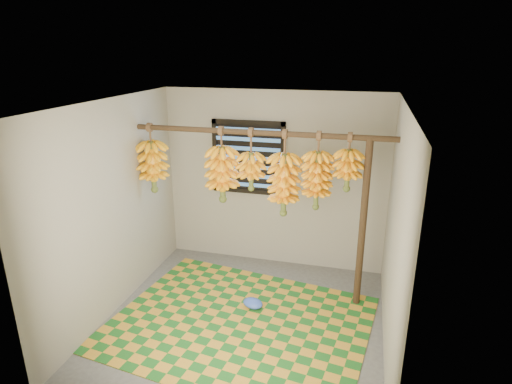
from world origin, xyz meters
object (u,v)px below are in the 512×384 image
(plastic_bag, at_px, (253,303))
(banana_bunch_c, at_px, (251,171))
(banana_bunch_f, at_px, (348,170))
(woven_mat, at_px, (239,323))
(banana_bunch_a, at_px, (153,167))
(banana_bunch_b, at_px, (222,174))
(banana_bunch_d, at_px, (284,185))
(support_post, at_px, (363,226))
(banana_bunch_e, at_px, (317,180))

(plastic_bag, relative_size, banana_bunch_c, 0.34)
(banana_bunch_c, xyz_separation_m, banana_bunch_f, (1.09, 0.00, 0.09))
(woven_mat, height_order, banana_bunch_c, banana_bunch_c)
(banana_bunch_a, xyz_separation_m, banana_bunch_b, (0.90, 0.00, -0.03))
(banana_bunch_a, relative_size, banana_bunch_f, 1.32)
(banana_bunch_a, height_order, banana_bunch_b, same)
(plastic_bag, distance_m, banana_bunch_c, 1.55)
(plastic_bag, relative_size, banana_bunch_d, 0.25)
(woven_mat, xyz_separation_m, banana_bunch_a, (-1.31, 0.74, 1.51))
(plastic_bag, bearing_deg, banana_bunch_f, 23.12)
(plastic_bag, relative_size, banana_bunch_f, 0.39)
(banana_bunch_a, bearing_deg, banana_bunch_f, 0.00)
(woven_mat, xyz_separation_m, plastic_bag, (0.07, 0.33, 0.06))
(support_post, height_order, banana_bunch_a, banana_bunch_a)
(plastic_bag, bearing_deg, banana_bunch_a, 163.43)
(plastic_bag, xyz_separation_m, banana_bunch_d, (0.26, 0.41, 1.35))
(woven_mat, height_order, banana_bunch_f, banana_bunch_f)
(plastic_bag, relative_size, banana_bunch_a, 0.29)
(support_post, height_order, banana_bunch_f, banana_bunch_f)
(banana_bunch_b, height_order, banana_bunch_e, same)
(banana_bunch_e, bearing_deg, banana_bunch_d, 180.00)
(woven_mat, distance_m, banana_bunch_f, 2.07)
(support_post, height_order, banana_bunch_d, banana_bunch_d)
(banana_bunch_a, xyz_separation_m, banana_bunch_d, (1.64, -0.00, -0.10))
(woven_mat, relative_size, banana_bunch_e, 3.07)
(banana_bunch_a, bearing_deg, support_post, 0.00)
(banana_bunch_a, height_order, banana_bunch_f, same)
(banana_bunch_e, height_order, banana_bunch_f, same)
(support_post, height_order, woven_mat, support_post)
(banana_bunch_f, bearing_deg, banana_bunch_e, -180.00)
(banana_bunch_c, xyz_separation_m, banana_bunch_e, (0.76, -0.00, -0.05))
(plastic_bag, height_order, banana_bunch_e, banana_bunch_e)
(support_post, bearing_deg, banana_bunch_a, 180.00)
(plastic_bag, bearing_deg, banana_bunch_d, 57.70)
(banana_bunch_b, relative_size, banana_bunch_d, 0.89)
(banana_bunch_b, bearing_deg, woven_mat, -60.74)
(banana_bunch_b, distance_m, banana_bunch_e, 1.11)
(woven_mat, bearing_deg, plastic_bag, 78.66)
(banana_bunch_f, bearing_deg, banana_bunch_c, 180.00)
(banana_bunch_d, xyz_separation_m, banana_bunch_f, (0.70, 0.00, 0.23))
(woven_mat, distance_m, banana_bunch_a, 2.13)
(support_post, xyz_separation_m, plastic_bag, (-1.17, -0.41, -0.94))
(woven_mat, xyz_separation_m, banana_bunch_d, (0.33, 0.74, 1.41))
(woven_mat, distance_m, banana_bunch_e, 1.80)
(support_post, distance_m, banana_bunch_a, 2.60)
(support_post, relative_size, banana_bunch_d, 2.00)
(woven_mat, distance_m, banana_bunch_d, 1.62)
(banana_bunch_d, bearing_deg, support_post, 0.00)
(woven_mat, relative_size, plastic_bag, 10.89)
(banana_bunch_c, distance_m, banana_bunch_f, 1.09)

